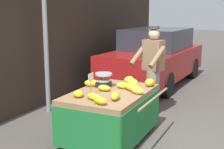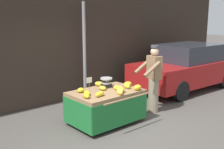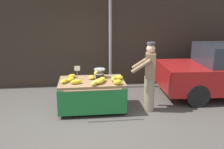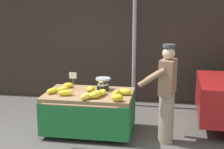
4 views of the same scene
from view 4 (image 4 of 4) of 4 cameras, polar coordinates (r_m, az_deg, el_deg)
name	(u,v)px [view 4 (image 4 of 4)]	position (r m, az deg, el deg)	size (l,w,h in m)	color
ground_plane	(70,143)	(5.58, -7.75, -12.33)	(60.00, 60.00, 0.00)	#514C47
back_wall	(100,13)	(7.72, -2.22, 11.24)	(16.00, 0.24, 4.32)	#332821
street_pole	(134,47)	(7.17, 4.08, 5.13)	(0.09, 0.09, 2.82)	gray
banana_cart	(89,104)	(5.80, -4.18, -5.37)	(1.61, 1.27, 0.77)	#93704C
weighing_scale	(103,84)	(5.88, -1.64, -1.73)	(0.28, 0.28, 0.23)	black
price_sign	(73,77)	(5.91, -7.17, -0.48)	(0.14, 0.01, 0.34)	#997A51
banana_bunch_0	(52,91)	(5.77, -10.89, -2.95)	(0.12, 0.25, 0.10)	gold
banana_bunch_1	(68,85)	(6.12, -8.03, -1.95)	(0.15, 0.21, 0.10)	gold
banana_bunch_2	(102,92)	(5.57, -1.83, -3.29)	(0.14, 0.26, 0.10)	yellow
banana_bunch_3	(117,93)	(5.50, 0.85, -3.39)	(0.11, 0.26, 0.12)	yellow
banana_bunch_4	(125,92)	(5.58, 2.35, -3.17)	(0.16, 0.24, 0.12)	yellow
banana_bunch_5	(86,96)	(5.32, -4.78, -4.01)	(0.12, 0.25, 0.11)	yellow
banana_bunch_6	(66,93)	(5.59, -8.50, -3.33)	(0.12, 0.28, 0.11)	gold
banana_bunch_7	(117,98)	(5.21, 0.98, -4.25)	(0.15, 0.20, 0.13)	gold
banana_bunch_8	(63,89)	(5.88, -9.02, -2.63)	(0.13, 0.28, 0.09)	gold
banana_bunch_9	(90,89)	(5.83, -3.96, -2.61)	(0.15, 0.22, 0.09)	gold
banana_bunch_10	(102,84)	(6.09, -1.90, -1.81)	(0.11, 0.25, 0.12)	yellow
banana_bunch_11	(96,94)	(5.41, -2.99, -3.62)	(0.16, 0.30, 0.13)	yellow
vendor_person	(166,94)	(5.35, 9.90, -3.51)	(0.66, 0.61, 1.71)	gray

